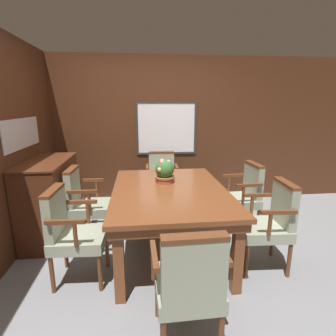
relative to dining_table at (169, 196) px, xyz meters
name	(u,v)px	position (x,y,z in m)	size (l,w,h in m)	color
ground_plane	(160,260)	(-0.13, -0.20, -0.67)	(14.00, 14.00, 0.00)	gray
wall_back	(151,132)	(-0.12, 1.68, 0.55)	(7.20, 0.08, 2.45)	#4C2816
dining_table	(169,196)	(0.00, 0.00, 0.00)	(1.25, 1.76, 0.76)	brown
chair_left_near	(71,230)	(-0.99, -0.41, -0.15)	(0.51, 0.51, 0.93)	brown
chair_head_near	(189,281)	(-0.01, -1.26, -0.15)	(0.50, 0.50, 0.93)	brown
chair_right_far	(243,194)	(1.03, 0.40, -0.15)	(0.52, 0.52, 0.93)	brown
chair_right_near	(270,221)	(0.99, -0.42, -0.15)	(0.51, 0.52, 0.93)	brown
chair_head_far	(162,178)	(0.02, 1.27, -0.15)	(0.51, 0.51, 0.93)	brown
chair_left_far	(85,201)	(-1.01, 0.37, -0.15)	(0.50, 0.51, 0.93)	brown
potted_plant	(165,172)	(-0.03, 0.24, 0.23)	(0.24, 0.24, 0.29)	#9E5638
sideboard_cabinet	(50,199)	(-1.47, 0.52, -0.17)	(0.51, 1.11, 1.00)	#512816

